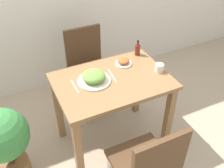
{
  "coord_description": "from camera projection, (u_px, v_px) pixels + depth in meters",
  "views": [
    {
      "loc": [
        -0.76,
        -1.59,
        2.09
      ],
      "look_at": [
        0.0,
        0.0,
        0.72
      ],
      "focal_mm": 42.0,
      "sensor_mm": 36.0,
      "label": 1
    }
  ],
  "objects": [
    {
      "name": "food_plate",
      "position": [
        94.0,
        77.0,
        2.15
      ],
      "size": [
        0.28,
        0.28,
        0.1
      ],
      "color": "beige",
      "rests_on": "dining_table"
    },
    {
      "name": "fork_utensil",
      "position": [
        75.0,
        86.0,
        2.12
      ],
      "size": [
        0.01,
        0.19,
        0.0
      ],
      "rotation": [
        0.0,
        0.0,
        1.58
      ],
      "color": "silver",
      "rests_on": "dining_table"
    },
    {
      "name": "side_plate",
      "position": [
        123.0,
        62.0,
        2.37
      ],
      "size": [
        0.15,
        0.15,
        0.06
      ],
      "color": "beige",
      "rests_on": "dining_table"
    },
    {
      "name": "dining_table",
      "position": [
        112.0,
        92.0,
        2.29
      ],
      "size": [
        0.97,
        0.67,
        0.77
      ],
      "color": "olive",
      "rests_on": "ground_plane"
    },
    {
      "name": "chair_far",
      "position": [
        88.0,
        65.0,
        2.85
      ],
      "size": [
        0.42,
        0.42,
        0.9
      ],
      "color": "#4C331E",
      "rests_on": "ground_plane"
    },
    {
      "name": "ground_plane",
      "position": [
        112.0,
        140.0,
        2.67
      ],
      "size": [
        16.0,
        16.0,
        0.0
      ],
      "primitive_type": "plane",
      "color": "tan"
    },
    {
      "name": "drink_cup",
      "position": [
        159.0,
        68.0,
        2.27
      ],
      "size": [
        0.07,
        0.07,
        0.07
      ],
      "color": "silver",
      "rests_on": "dining_table"
    },
    {
      "name": "spoon_utensil",
      "position": [
        112.0,
        76.0,
        2.24
      ],
      "size": [
        0.03,
        0.2,
        0.0
      ],
      "rotation": [
        0.0,
        0.0,
        1.47
      ],
      "color": "silver",
      "rests_on": "dining_table"
    },
    {
      "name": "sauce_bottle",
      "position": [
        138.0,
        49.0,
        2.48
      ],
      "size": [
        0.05,
        0.05,
        0.16
      ],
      "color": "maroon",
      "rests_on": "dining_table"
    },
    {
      "name": "potted_plant_left",
      "position": [
        4.0,
        142.0,
        2.04
      ],
      "size": [
        0.42,
        0.42,
        0.77
      ],
      "color": "brown",
      "rests_on": "ground_plane"
    },
    {
      "name": "chair_near",
      "position": [
        148.0,
        165.0,
        1.84
      ],
      "size": [
        0.42,
        0.42,
        0.9
      ],
      "rotation": [
        0.0,
        0.0,
        3.14
      ],
      "color": "#4C331E",
      "rests_on": "ground_plane"
    }
  ]
}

